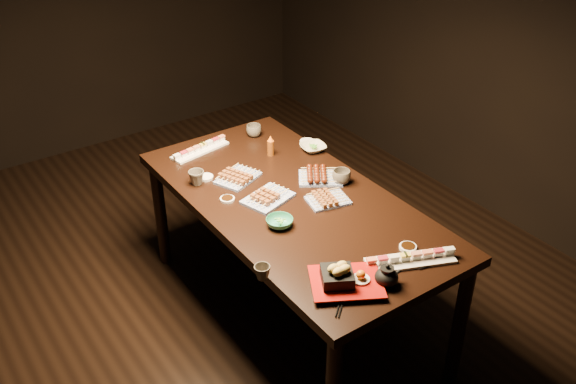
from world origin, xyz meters
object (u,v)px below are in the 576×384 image
object	(u,v)px
dining_table	(293,258)
teacup_mid_right	(341,177)
yakitori_plate_center	(268,195)
tempura_tray	(347,275)
yakitori_plate_left	(238,175)
yakitori_plate_right	(328,197)
teacup_far_left	(196,178)
condiment_bottle	(271,145)
sushi_platter_near	(411,257)
edamame_bowl_green	(280,222)
teapot	(387,275)
sushi_platter_far	(200,148)
teacup_near_left	(262,272)
edamame_bowl_cream	(313,148)
teacup_far_right	(254,131)

from	to	relation	value
dining_table	teacup_mid_right	size ratio (longest dim) A/B	18.50
yakitori_plate_center	tempura_tray	distance (m)	0.76
yakitori_plate_left	yakitori_plate_center	bearing A→B (deg)	-107.96
yakitori_plate_right	teacup_far_left	bearing A→B (deg)	143.62
teacup_far_left	condiment_bottle	size ratio (longest dim) A/B	0.69
sushi_platter_near	tempura_tray	world-z (taller)	tempura_tray
yakitori_plate_center	yakitori_plate_left	bearing A→B (deg)	77.71
edamame_bowl_green	condiment_bottle	distance (m)	0.72
yakitori_plate_center	teapot	distance (m)	0.84
sushi_platter_near	tempura_tray	distance (m)	0.34
sushi_platter_far	dining_table	bearing A→B (deg)	90.48
yakitori_plate_left	edamame_bowl_green	size ratio (longest dim) A/B	1.73
yakitori_plate_center	edamame_bowl_green	distance (m)	0.24
sushi_platter_near	edamame_bowl_green	size ratio (longest dim) A/B	3.06
yakitori_plate_center	teacup_near_left	size ratio (longest dim) A/B	3.41
sushi_platter_near	teacup_far_left	size ratio (longest dim) A/B	4.75
yakitori_plate_center	edamame_bowl_cream	xyz separation A→B (m)	(0.51, 0.30, -0.01)
yakitori_plate_right	condiment_bottle	size ratio (longest dim) A/B	1.68
sushi_platter_far	yakitori_plate_right	world-z (taller)	yakitori_plate_right
edamame_bowl_green	condiment_bottle	world-z (taller)	condiment_bottle
yakitori_plate_right	edamame_bowl_cream	xyz separation A→B (m)	(0.27, 0.49, -0.01)
dining_table	yakitori_plate_center	xyz separation A→B (m)	(-0.11, 0.07, 0.41)
dining_table	teacup_far_left	xyz separation A→B (m)	(-0.33, 0.42, 0.41)
sushi_platter_near	edamame_bowl_cream	world-z (taller)	sushi_platter_near
sushi_platter_far	yakitori_plate_left	distance (m)	0.40
yakitori_plate_right	edamame_bowl_green	bearing A→B (deg)	-160.70
edamame_bowl_cream	teacup_mid_right	distance (m)	0.40
teacup_near_left	teacup_far_right	size ratio (longest dim) A/B	0.78
tempura_tray	teacup_far_left	xyz separation A→B (m)	(-0.12, 1.10, -0.02)
yakitori_plate_left	teacup_mid_right	size ratio (longest dim) A/B	2.32
yakitori_plate_right	tempura_tray	distance (m)	0.66
sushi_platter_near	teacup_mid_right	world-z (taller)	teacup_mid_right
sushi_platter_far	teacup_far_right	xyz separation A→B (m)	(0.36, -0.01, 0.01)
teacup_far_left	edamame_bowl_cream	bearing A→B (deg)	-3.74
yakitori_plate_right	condiment_bottle	distance (m)	0.58
yakitori_plate_left	dining_table	bearing A→B (deg)	-91.44
teapot	dining_table	bearing A→B (deg)	96.97
yakitori_plate_center	edamame_bowl_cream	world-z (taller)	yakitori_plate_center
yakitori_plate_right	teacup_far_left	xyz separation A→B (m)	(-0.46, 0.54, 0.01)
edamame_bowl_cream	teapot	size ratio (longest dim) A/B	1.22
yakitori_plate_left	condiment_bottle	xyz separation A→B (m)	(0.30, 0.13, 0.03)
sushi_platter_near	tempura_tray	size ratio (longest dim) A/B	1.33
teacup_mid_right	sushi_platter_near	bearing A→B (deg)	-104.03
sushi_platter_far	edamame_bowl_green	distance (m)	0.89
yakitori_plate_left	teapot	world-z (taller)	teapot
yakitori_plate_left	condiment_bottle	size ratio (longest dim) A/B	1.85
yakitori_plate_right	yakitori_plate_left	bearing A→B (deg)	132.54
teacup_mid_right	condiment_bottle	bearing A→B (deg)	105.48
edamame_bowl_green	tempura_tray	size ratio (longest dim) A/B	0.43
teacup_far_right	sushi_platter_far	bearing A→B (deg)	178.01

